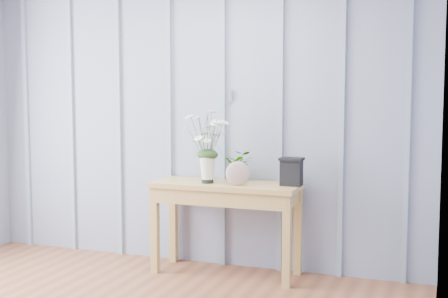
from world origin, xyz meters
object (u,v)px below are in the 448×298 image
at_px(daisy_vase, 208,137).
at_px(felt_disc_vessel, 238,174).
at_px(carved_box, 291,171).
at_px(sideboard, 226,197).

relative_size(daisy_vase, felt_disc_vessel, 3.13).
height_order(daisy_vase, carved_box, daisy_vase).
distance_m(daisy_vase, carved_box, 0.72).
relative_size(sideboard, felt_disc_vessel, 6.26).
bearing_deg(sideboard, felt_disc_vessel, -37.64).
bearing_deg(daisy_vase, felt_disc_vessel, -9.61).
height_order(sideboard, daisy_vase, daisy_vase).
distance_m(sideboard, felt_disc_vessel, 0.27).
bearing_deg(carved_box, sideboard, -175.36).
relative_size(sideboard, carved_box, 5.42).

